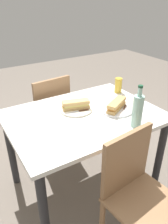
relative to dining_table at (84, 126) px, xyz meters
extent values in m
plane|color=#6B6056|center=(0.00, 0.00, -0.62)|extent=(8.00, 8.00, 0.00)
cube|color=silver|center=(0.00, 0.00, 0.09)|extent=(1.15, 0.84, 0.03)
cylinder|color=#262628|center=(-0.52, -0.36, -0.27)|extent=(0.06, 0.06, 0.70)
cylinder|color=#262628|center=(0.52, -0.36, -0.27)|extent=(0.06, 0.06, 0.70)
cylinder|color=#262628|center=(-0.52, 0.36, -0.27)|extent=(0.06, 0.06, 0.70)
cylinder|color=#262628|center=(0.52, 0.36, -0.27)|extent=(0.06, 0.06, 0.70)
cube|color=#936B47|center=(0.00, 0.70, -0.17)|extent=(0.44, 0.44, 0.02)
cube|color=#936B47|center=(0.02, 0.52, 0.04)|extent=(0.38, 0.07, 0.40)
cylinder|color=#936B47|center=(-0.16, 0.50, -0.40)|extent=(0.04, 0.04, 0.44)
cube|color=#936B47|center=(0.05, -0.70, -0.17)|extent=(0.44, 0.44, 0.02)
cube|color=#936B47|center=(0.03, -0.52, 0.04)|extent=(0.38, 0.07, 0.40)
cylinder|color=#936B47|center=(-0.12, -0.90, -0.40)|extent=(0.04, 0.04, 0.44)
cylinder|color=#936B47|center=(0.24, -0.86, -0.40)|extent=(0.04, 0.04, 0.44)
cylinder|color=#936B47|center=(-0.15, -0.54, -0.40)|extent=(0.04, 0.04, 0.44)
cylinder|color=#936B47|center=(0.21, -0.50, -0.40)|extent=(0.04, 0.04, 0.44)
cylinder|color=white|center=(-0.25, 0.08, 0.12)|extent=(0.26, 0.26, 0.01)
cube|color=tan|center=(-0.25, 0.08, 0.14)|extent=(0.23, 0.17, 0.02)
cube|color=#CC8438|center=(-0.25, 0.08, 0.16)|extent=(0.21, 0.15, 0.02)
cube|color=tan|center=(-0.25, 0.08, 0.18)|extent=(0.23, 0.17, 0.02)
cube|color=silver|center=(-0.25, 0.15, 0.13)|extent=(0.09, 0.07, 0.00)
cube|color=#59331E|center=(-0.32, 0.10, 0.13)|extent=(0.07, 0.06, 0.01)
cylinder|color=silver|center=(0.02, -0.09, 0.12)|extent=(0.26, 0.26, 0.01)
cube|color=tan|center=(0.02, -0.09, 0.14)|extent=(0.22, 0.13, 0.02)
cube|color=#DBC66B|center=(0.02, -0.09, 0.16)|extent=(0.20, 0.12, 0.02)
cube|color=tan|center=(0.02, -0.09, 0.18)|extent=(0.22, 0.13, 0.02)
cube|color=silver|center=(0.07, -0.04, 0.13)|extent=(0.10, 0.03, 0.00)
cube|color=#59331E|center=(-0.01, -0.03, 0.13)|extent=(0.08, 0.02, 0.01)
cylinder|color=#99C6B7|center=(-0.22, 0.33, 0.22)|extent=(0.07, 0.07, 0.23)
cylinder|color=#99C6B7|center=(-0.22, 0.33, 0.37)|extent=(0.03, 0.03, 0.06)
cylinder|color=#19472D|center=(-0.22, 0.33, 0.41)|extent=(0.03, 0.03, 0.02)
cylinder|color=gold|center=(-0.49, -0.20, 0.18)|extent=(0.07, 0.07, 0.14)
cube|color=white|center=(0.28, 0.28, 0.11)|extent=(0.18, 0.18, 0.00)
camera|label=1|loc=(0.79, 1.27, 0.93)|focal=35.75mm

